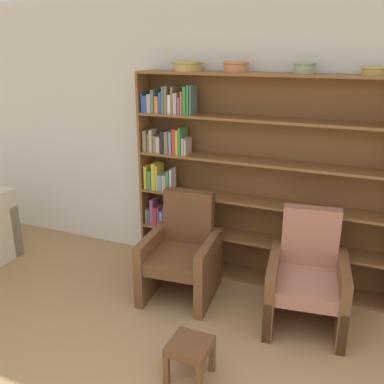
{
  "coord_description": "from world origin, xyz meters",
  "views": [
    {
      "loc": [
        0.85,
        -1.33,
        2.24
      ],
      "look_at": [
        -0.68,
        2.21,
        0.95
      ],
      "focal_mm": 40.0,
      "sensor_mm": 36.0,
      "label": 1
    }
  ],
  "objects_px": {
    "bowl_brass": "(187,66)",
    "bowl_cream": "(236,66)",
    "bookshelf": "(238,181)",
    "bowl_terracotta": "(373,70)",
    "armchair_cushioned": "(307,279)",
    "bowl_olive": "(304,67)",
    "footstool": "(190,350)",
    "armchair_leather": "(182,254)"
  },
  "relations": [
    {
      "from": "footstool",
      "to": "bowl_brass",
      "type": "bearing_deg",
      "value": 114.28
    },
    {
      "from": "armchair_cushioned",
      "to": "bowl_cream",
      "type": "bearing_deg",
      "value": -40.24
    },
    {
      "from": "armchair_cushioned",
      "to": "footstool",
      "type": "distance_m",
      "value": 1.21
    },
    {
      "from": "bowl_olive",
      "to": "armchair_leather",
      "type": "relative_size",
      "value": 0.2
    },
    {
      "from": "bowl_terracotta",
      "to": "footstool",
      "type": "distance_m",
      "value": 2.59
    },
    {
      "from": "bookshelf",
      "to": "bowl_terracotta",
      "type": "distance_m",
      "value": 1.53
    },
    {
      "from": "bookshelf",
      "to": "bowl_olive",
      "type": "bearing_deg",
      "value": -2.22
    },
    {
      "from": "bowl_brass",
      "to": "armchair_leather",
      "type": "relative_size",
      "value": 0.3
    },
    {
      "from": "bowl_cream",
      "to": "bowl_olive",
      "type": "bearing_deg",
      "value": -0.0
    },
    {
      "from": "bookshelf",
      "to": "bowl_terracotta",
      "type": "bearing_deg",
      "value": -1.12
    },
    {
      "from": "bowl_brass",
      "to": "footstool",
      "type": "xyz_separation_m",
      "value": [
        0.7,
        -1.55,
        -1.87
      ]
    },
    {
      "from": "bowl_brass",
      "to": "bowl_cream",
      "type": "distance_m",
      "value": 0.48
    },
    {
      "from": "bowl_brass",
      "to": "armchair_cushioned",
      "type": "bearing_deg",
      "value": -21.97
    },
    {
      "from": "bowl_terracotta",
      "to": "bowl_brass",
      "type": "bearing_deg",
      "value": 180.0
    },
    {
      "from": "bookshelf",
      "to": "bowl_cream",
      "type": "relative_size",
      "value": 10.55
    },
    {
      "from": "bowl_brass",
      "to": "bookshelf",
      "type": "bearing_deg",
      "value": 2.3
    },
    {
      "from": "bookshelf",
      "to": "armchair_cushioned",
      "type": "height_order",
      "value": "bookshelf"
    },
    {
      "from": "bowl_olive",
      "to": "footstool",
      "type": "distance_m",
      "value": 2.46
    },
    {
      "from": "bowl_cream",
      "to": "footstool",
      "type": "relative_size",
      "value": 0.81
    },
    {
      "from": "bowl_brass",
      "to": "bowl_olive",
      "type": "xyz_separation_m",
      "value": [
        1.09,
        -0.0,
        0.0
      ]
    },
    {
      "from": "bowl_cream",
      "to": "bowl_olive",
      "type": "xyz_separation_m",
      "value": [
        0.61,
        -0.0,
        0.0
      ]
    },
    {
      "from": "bowl_cream",
      "to": "armchair_leather",
      "type": "height_order",
      "value": "bowl_cream"
    },
    {
      "from": "bowl_brass",
      "to": "bowl_terracotta",
      "type": "bearing_deg",
      "value": 0.0
    },
    {
      "from": "footstool",
      "to": "bookshelf",
      "type": "bearing_deg",
      "value": 96.05
    },
    {
      "from": "armchair_leather",
      "to": "footstool",
      "type": "bearing_deg",
      "value": 111.81
    },
    {
      "from": "bowl_cream",
      "to": "footstool",
      "type": "bearing_deg",
      "value": -81.81
    },
    {
      "from": "bookshelf",
      "to": "footstool",
      "type": "height_order",
      "value": "bookshelf"
    },
    {
      "from": "bowl_cream",
      "to": "bowl_olive",
      "type": "relative_size",
      "value": 1.22
    },
    {
      "from": "bowl_brass",
      "to": "bowl_terracotta",
      "type": "height_order",
      "value": "bowl_brass"
    },
    {
      "from": "bookshelf",
      "to": "bowl_terracotta",
      "type": "relative_size",
      "value": 12.71
    },
    {
      "from": "bowl_cream",
      "to": "footstool",
      "type": "distance_m",
      "value": 2.44
    },
    {
      "from": "bowl_terracotta",
      "to": "armchair_cushioned",
      "type": "xyz_separation_m",
      "value": [
        -0.29,
        -0.54,
        -1.68
      ]
    },
    {
      "from": "bowl_olive",
      "to": "armchair_cushioned",
      "type": "height_order",
      "value": "bowl_olive"
    },
    {
      "from": "footstool",
      "to": "armchair_leather",
      "type": "bearing_deg",
      "value": 117.34
    },
    {
      "from": "bowl_terracotta",
      "to": "armchair_leather",
      "type": "bearing_deg",
      "value": -159.65
    },
    {
      "from": "bookshelf",
      "to": "bowl_brass",
      "type": "bearing_deg",
      "value": -177.7
    },
    {
      "from": "armchair_leather",
      "to": "bowl_brass",
      "type": "bearing_deg",
      "value": -77.42
    },
    {
      "from": "armchair_cushioned",
      "to": "bowl_terracotta",
      "type": "bearing_deg",
      "value": -126.61
    },
    {
      "from": "bowl_terracotta",
      "to": "armchair_cushioned",
      "type": "distance_m",
      "value": 1.79
    },
    {
      "from": "armchair_leather",
      "to": "armchair_cushioned",
      "type": "xyz_separation_m",
      "value": [
        1.16,
        -0.0,
        0.0
      ]
    },
    {
      "from": "bowl_olive",
      "to": "bowl_brass",
      "type": "bearing_deg",
      "value": 180.0
    },
    {
      "from": "bowl_cream",
      "to": "armchair_leather",
      "type": "relative_size",
      "value": 0.25
    }
  ]
}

